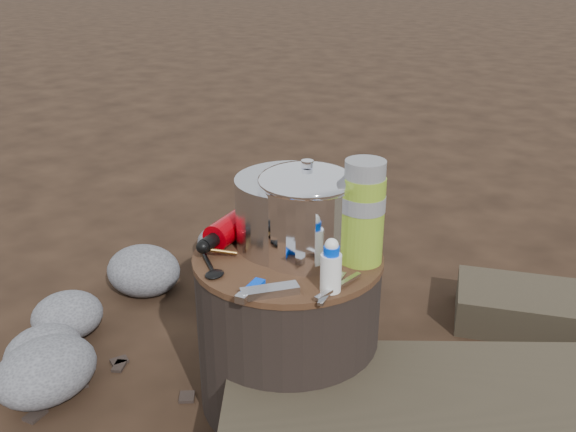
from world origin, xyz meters
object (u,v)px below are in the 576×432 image
Objects in this scene: thermos at (363,213)px; camping_pot at (307,211)px; fuel_bottle at (237,224)px; travel_mug at (364,221)px; stump at (288,329)px.

camping_pot is at bearing -157.58° from thermos.
travel_mug is (0.27, 0.13, 0.03)m from fuel_bottle.
camping_pot is at bearing -5.21° from fuel_bottle.
travel_mug is at bearing 51.90° from stump.
fuel_bottle is at bearing -168.19° from thermos.
camping_pot reaches higher than stump.
stump is 1.86× the size of thermos.
thermos is at bearing 26.79° from stump.
thermos is (0.14, 0.07, 0.31)m from stump.
travel_mug is at bearing 15.77° from fuel_bottle.
thermos reaches higher than stump.
travel_mug is (0.08, 0.11, -0.04)m from camping_pot.
fuel_bottle reaches higher than stump.
stump is 1.64× the size of fuel_bottle.
thermos is 1.81× the size of travel_mug.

